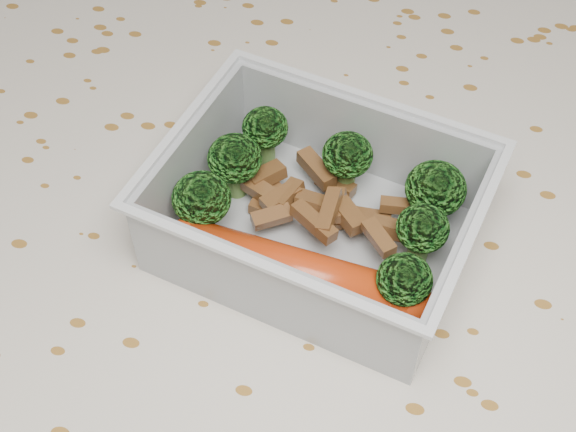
# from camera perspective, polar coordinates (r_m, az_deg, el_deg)

# --- Properties ---
(dining_table) EXTENTS (1.40, 0.90, 0.75)m
(dining_table) POSITION_cam_1_polar(r_m,az_deg,el_deg) (0.54, 0.77, -8.01)
(dining_table) COLOR brown
(dining_table) RESTS_ON ground
(tablecloth) EXTENTS (1.46, 0.96, 0.19)m
(tablecloth) POSITION_cam_1_polar(r_m,az_deg,el_deg) (0.50, 0.83, -5.08)
(tablecloth) COLOR beige
(tablecloth) RESTS_ON dining_table
(lunch_container) EXTENTS (0.20, 0.17, 0.06)m
(lunch_container) POSITION_cam_1_polar(r_m,az_deg,el_deg) (0.45, 2.12, -0.22)
(lunch_container) COLOR silver
(lunch_container) RESTS_ON tablecloth
(broccoli_florets) EXTENTS (0.16, 0.12, 0.04)m
(broccoli_florets) POSITION_cam_1_polar(r_m,az_deg,el_deg) (0.45, 2.81, 1.78)
(broccoli_florets) COLOR #608C3F
(broccoli_florets) RESTS_ON lunch_container
(meat_pile) EXTENTS (0.11, 0.07, 0.03)m
(meat_pile) POSITION_cam_1_polar(r_m,az_deg,el_deg) (0.47, 2.23, 0.95)
(meat_pile) COLOR brown
(meat_pile) RESTS_ON lunch_container
(sausage) EXTENTS (0.15, 0.04, 0.03)m
(sausage) POSITION_cam_1_polar(r_m,az_deg,el_deg) (0.43, 0.57, -3.97)
(sausage) COLOR #BD330D
(sausage) RESTS_ON lunch_container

